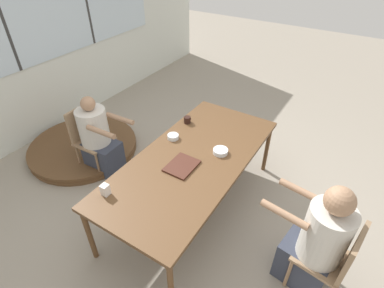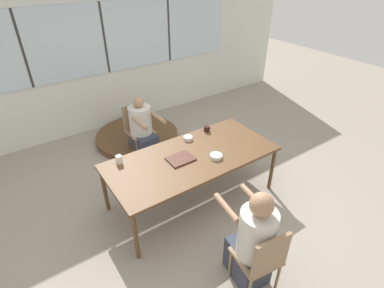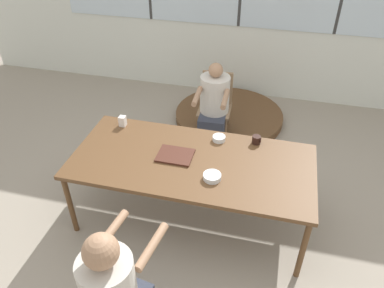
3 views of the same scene
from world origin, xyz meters
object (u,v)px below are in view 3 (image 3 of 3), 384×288
object	(u,v)px
milk_carton_small	(123,121)
chair_for_woman_green_shirt	(216,100)
person_woman_green_shirt	(214,110)
bowl_cereal	(219,138)
bowl_white_shallow	(212,177)
folded_table_stack	(229,116)
coffee_mug	(256,140)

from	to	relation	value
milk_carton_small	chair_for_woman_green_shirt	bearing A→B (deg)	56.16
person_woman_green_shirt	bowl_cereal	bearing A→B (deg)	101.20
chair_for_woman_green_shirt	milk_carton_small	world-z (taller)	chair_for_woman_green_shirt
person_woman_green_shirt	bowl_white_shallow	bearing A→B (deg)	98.00
bowl_white_shallow	bowl_cereal	xyz separation A→B (m)	(-0.05, 0.57, 0.00)
bowl_white_shallow	folded_table_stack	world-z (taller)	bowl_white_shallow
chair_for_woman_green_shirt	bowl_cereal	world-z (taller)	chair_for_woman_green_shirt
chair_for_woman_green_shirt	bowl_cereal	bearing A→B (deg)	99.56
chair_for_woman_green_shirt	person_woman_green_shirt	distance (m)	0.18
chair_for_woman_green_shirt	bowl_white_shallow	size ratio (longest dim) A/B	5.45
bowl_white_shallow	folded_table_stack	bearing A→B (deg)	94.54
milk_carton_small	bowl_white_shallow	distance (m)	1.21
person_woman_green_shirt	folded_table_stack	xyz separation A→B (m)	(0.12, 0.53, -0.40)
chair_for_woman_green_shirt	bowl_cereal	size ratio (longest dim) A/B	6.81
person_woman_green_shirt	coffee_mug	bearing A→B (deg)	119.95
coffee_mug	bowl_white_shallow	xyz separation A→B (m)	(-0.31, -0.61, -0.02)
milk_carton_small	bowl_cereal	bearing A→B (deg)	-0.96
coffee_mug	milk_carton_small	distance (m)	1.36
bowl_white_shallow	bowl_cereal	bearing A→B (deg)	94.86
chair_for_woman_green_shirt	person_woman_green_shirt	xyz separation A→B (m)	(0.01, -0.17, -0.04)
coffee_mug	bowl_cereal	size ratio (longest dim) A/B	0.70
milk_carton_small	bowl_cereal	xyz separation A→B (m)	(1.01, -0.02, -0.03)
milk_carton_small	folded_table_stack	xyz separation A→B (m)	(0.89, 1.49, -0.71)
bowl_cereal	folded_table_stack	xyz separation A→B (m)	(-0.12, 1.51, -0.68)
bowl_cereal	folded_table_stack	world-z (taller)	bowl_cereal
chair_for_woman_green_shirt	bowl_white_shallow	xyz separation A→B (m)	(0.30, -1.72, 0.24)
coffee_mug	bowl_cereal	xyz separation A→B (m)	(-0.36, -0.04, -0.02)
bowl_cereal	milk_carton_small	bearing A→B (deg)	179.04
bowl_cereal	folded_table_stack	bearing A→B (deg)	94.42
coffee_mug	bowl_white_shallow	bearing A→B (deg)	-116.90
chair_for_woman_green_shirt	bowl_white_shallow	distance (m)	1.76
milk_carton_small	folded_table_stack	distance (m)	1.88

